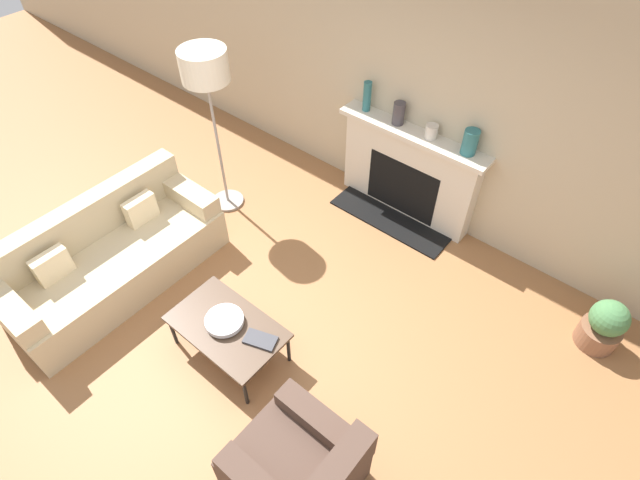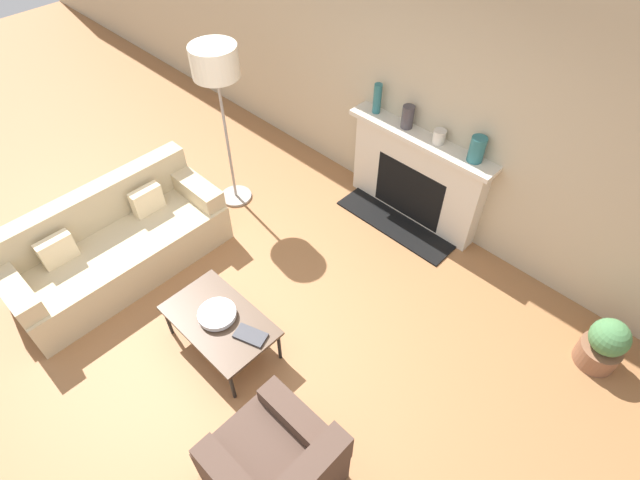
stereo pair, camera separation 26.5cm
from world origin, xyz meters
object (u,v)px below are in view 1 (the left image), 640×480
(potted_plant, at_px, (604,326))
(bowl, at_px, (224,321))
(book, at_px, (260,340))
(mantel_vase_center_right, at_px, (431,131))
(floor_lamp, at_px, (206,76))
(armchair_near, at_px, (298,469))
(mantel_vase_right, at_px, (470,142))
(mantel_vase_center_left, at_px, (399,113))
(couch, at_px, (111,257))
(coffee_table, at_px, (227,328))
(fireplace, at_px, (407,174))
(mantel_vase_left, at_px, (367,96))

(potted_plant, bearing_deg, bowl, -139.18)
(book, bearing_deg, mantel_vase_center_right, 70.58)
(floor_lamp, bearing_deg, armchair_near, -33.91)
(armchair_near, height_order, mantel_vase_right, mantel_vase_right)
(mantel_vase_center_left, bearing_deg, couch, -117.73)
(coffee_table, height_order, book, book)
(mantel_vase_right, height_order, potted_plant, mantel_vase_right)
(bowl, relative_size, mantel_vase_center_left, 1.38)
(couch, xyz_separation_m, mantel_vase_center_right, (1.84, 2.74, 0.82))
(fireplace, height_order, book, fireplace)
(couch, relative_size, mantel_vase_center_right, 15.07)
(mantel_vase_right, bearing_deg, fireplace, -178.56)
(couch, distance_m, potted_plant, 4.64)
(floor_lamp, height_order, mantel_vase_right, floor_lamp)
(mantel_vase_right, bearing_deg, floor_lamp, -151.39)
(couch, xyz_separation_m, bowl, (1.48, 0.15, 0.12))
(coffee_table, relative_size, floor_lamp, 0.53)
(fireplace, xyz_separation_m, mantel_vase_right, (0.59, 0.01, 0.68))
(fireplace, bearing_deg, mantel_vase_left, 178.60)
(floor_lamp, bearing_deg, mantel_vase_center_left, 40.33)
(fireplace, relative_size, mantel_vase_left, 5.19)
(couch, distance_m, bowl, 1.50)
(mantel_vase_center_left, bearing_deg, mantel_vase_right, 0.00)
(couch, height_order, potted_plant, couch)
(couch, height_order, armchair_near, couch)
(couch, bearing_deg, fireplace, -31.23)
(book, xyz_separation_m, mantel_vase_center_right, (-0.00, 2.52, 0.73))
(armchair_near, height_order, mantel_vase_center_right, mantel_vase_center_right)
(mantel_vase_center_right, bearing_deg, coffee_table, -97.06)
(couch, distance_m, mantel_vase_right, 3.66)
(mantel_vase_left, distance_m, mantel_vase_center_left, 0.40)
(book, relative_size, mantel_vase_left, 0.93)
(armchair_near, relative_size, floor_lamp, 0.45)
(mantel_vase_left, distance_m, mantel_vase_center_right, 0.80)
(couch, xyz_separation_m, book, (1.84, 0.22, 0.10))
(fireplace, xyz_separation_m, bowl, (-0.17, -2.58, -0.08))
(coffee_table, height_order, floor_lamp, floor_lamp)
(mantel_vase_left, distance_m, mantel_vase_right, 1.21)
(mantel_vase_center_left, bearing_deg, fireplace, -4.04)
(couch, bearing_deg, potted_plant, -59.82)
(armchair_near, height_order, floor_lamp, floor_lamp)
(mantel_vase_right, bearing_deg, armchair_near, -81.13)
(mantel_vase_left, relative_size, mantel_vase_center_left, 1.36)
(armchair_near, distance_m, potted_plant, 2.95)
(armchair_near, xyz_separation_m, mantel_vase_center_left, (-1.29, 3.07, 0.91))
(fireplace, relative_size, book, 5.57)
(fireplace, relative_size, couch, 0.79)
(book, xyz_separation_m, potted_plant, (2.17, 2.11, -0.16))
(mantel_vase_center_right, bearing_deg, couch, -123.79)
(mantel_vase_left, bearing_deg, mantel_vase_center_left, 0.00)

